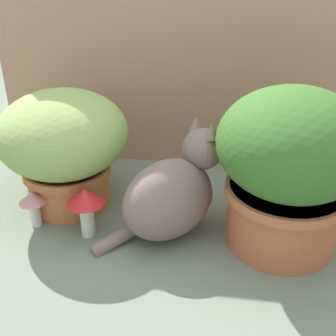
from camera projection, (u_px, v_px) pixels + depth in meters
ground_plane at (134, 240)px, 1.14m from camera, size 6.00×6.00×0.00m
cardboard_backdrop at (178, 50)px, 1.36m from camera, size 1.21×0.03×0.79m
grass_planter at (64, 144)px, 1.21m from camera, size 0.37×0.37×0.35m
leafy_planter at (290, 165)px, 1.03m from camera, size 0.36×0.36×0.42m
cat at (174, 194)px, 1.11m from camera, size 0.35×0.31×0.32m
mushroom_ornament_red at (86, 202)px, 1.11m from camera, size 0.10×0.10×0.14m
mushroom_ornament_pink at (33, 202)px, 1.16m from camera, size 0.08×0.08×0.11m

